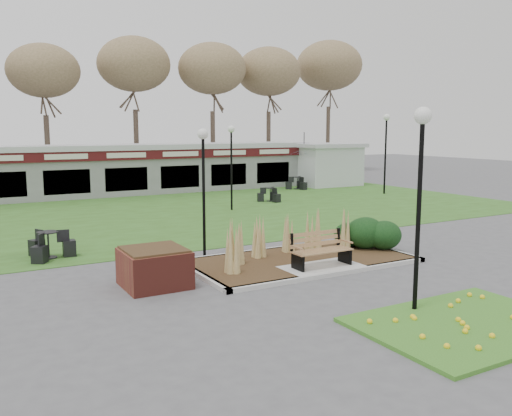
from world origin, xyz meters
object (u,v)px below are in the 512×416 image
lamp_post_near_right (203,164)px  bistro_set_d (297,185)px  patio_umbrella (304,163)px  lamp_post_near_left (421,165)px  service_hut (327,164)px  lamp_post_far_right (386,136)px  bistro_set_c (270,197)px  park_bench (320,249)px  food_pavilion (119,169)px  brick_planter (154,267)px  bistro_set_b (49,249)px  lamp_post_mid_right (231,149)px

lamp_post_near_right → bistro_set_d: bearing=47.7°
patio_umbrella → lamp_post_near_left: bearing=-119.0°
service_hut → lamp_post_far_right: lamp_post_far_right is taller
service_hut → bistro_set_c: size_ratio=3.33×
bistro_set_d → lamp_post_near_left: bearing=-117.7°
park_bench → food_pavilion: bearing=90.0°
brick_planter → bistro_set_b: bearing=112.9°
park_bench → lamp_post_near_right: size_ratio=0.45×
brick_planter → service_hut: (17.90, 17.00, 0.97)m
lamp_post_near_left → bistro_set_c: 17.74m
bistro_set_d → food_pavilion: bearing=164.2°
park_bench → lamp_post_near_left: (-0.29, -3.75, 2.51)m
lamp_post_mid_right → patio_umbrella: (8.79, 6.86, -1.31)m
service_hut → bistro_set_d: service_hut is taller
bistro_set_c → bistro_set_d: size_ratio=0.93×
brick_planter → lamp_post_near_left: 6.63m
lamp_post_far_right → bistro_set_b: bearing=-160.0°
park_bench → patio_umbrella: size_ratio=0.67×
lamp_post_near_right → patio_umbrella: size_ratio=1.50×
brick_planter → lamp_post_far_right: lamp_post_far_right is taller
brick_planter → lamp_post_mid_right: 12.70m
bistro_set_b → patio_umbrella: bearing=35.6°
lamp_post_mid_right → lamp_post_far_right: 10.80m
bistro_set_d → patio_umbrella: size_ratio=0.56×
lamp_post_near_right → bistro_set_d: (12.57, 13.80, -2.51)m
bistro_set_b → bistro_set_d: bearing=35.2°
park_bench → lamp_post_near_left: bearing=-94.4°
lamp_post_mid_right → patio_umbrella: bearing=38.0°
brick_planter → patio_umbrella: 23.40m
bistro_set_c → lamp_post_near_right: bearing=-130.0°
brick_planter → service_hut: bearing=43.5°
park_bench → lamp_post_mid_right: (2.85, 10.90, 2.29)m
patio_umbrella → lamp_post_mid_right: bearing=-142.0°
park_bench → bistro_set_b: 7.97m
lamp_post_mid_right → bistro_set_d: (7.63, 5.86, -2.61)m
park_bench → service_hut: bearing=52.7°
lamp_post_near_right → park_bench: bearing=-54.7°
food_pavilion → lamp_post_near_left: 23.52m
brick_planter → food_pavilion: bearing=76.9°
lamp_post_near_left → bistro_set_b: bearing=124.0°
lamp_post_near_right → bistro_set_c: 12.84m
lamp_post_near_right → bistro_set_d: 18.84m
brick_planter → lamp_post_near_right: (2.31, 2.20, 2.31)m
lamp_post_near_right → food_pavilion: bearing=82.9°
lamp_post_near_right → lamp_post_mid_right: bearing=58.1°
service_hut → bistro_set_d: (-3.02, -1.00, -1.17)m
bistro_set_c → service_hut: bearing=34.5°
lamp_post_near_left → lamp_post_far_right: bearing=49.0°
brick_planter → park_bench: bearing=-9.7°
lamp_post_far_right → patio_umbrella: 6.15m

